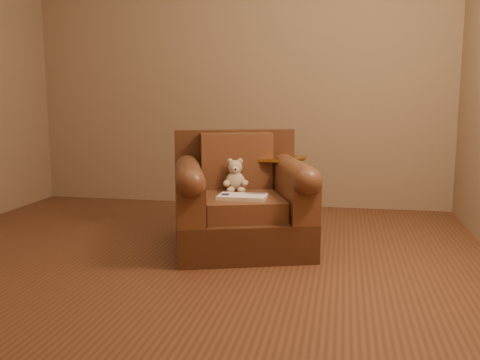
# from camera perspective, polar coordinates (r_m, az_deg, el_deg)

# --- Properties ---
(floor) EXTENTS (4.00, 4.00, 0.00)m
(floor) POSITION_cam_1_polar(r_m,az_deg,el_deg) (3.39, -6.91, -9.14)
(floor) COLOR brown
(floor) RESTS_ON ground
(armchair) EXTENTS (1.11, 1.08, 0.80)m
(armchair) POSITION_cam_1_polar(r_m,az_deg,el_deg) (3.71, 0.05, -2.54)
(armchair) COLOR #462817
(armchair) RESTS_ON floor
(teddy_bear) EXTENTS (0.17, 0.20, 0.24)m
(teddy_bear) POSITION_cam_1_polar(r_m,az_deg,el_deg) (3.75, -0.51, 0.11)
(teddy_bear) COLOR tan
(teddy_bear) RESTS_ON armchair
(guidebook) EXTENTS (0.32, 0.19, 0.03)m
(guidebook) POSITION_cam_1_polar(r_m,az_deg,el_deg) (3.51, 0.24, -1.80)
(guidebook) COLOR beige
(guidebook) RESTS_ON armchair
(side_table) EXTENTS (0.43, 0.43, 0.60)m
(side_table) POSITION_cam_1_polar(r_m,az_deg,el_deg) (4.04, 3.95, -1.40)
(side_table) COLOR gold
(side_table) RESTS_ON floor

